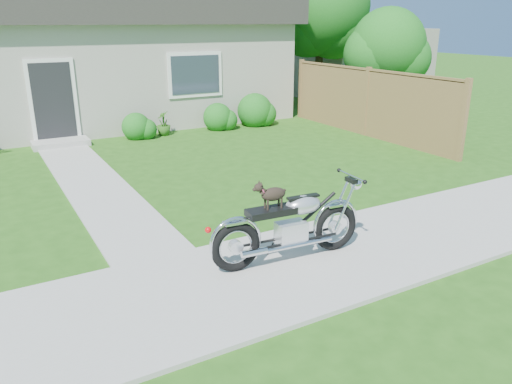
# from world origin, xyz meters

# --- Properties ---
(ground) EXTENTS (80.00, 80.00, 0.00)m
(ground) POSITION_xyz_m (0.00, 0.00, 0.00)
(ground) COLOR #235114
(ground) RESTS_ON ground
(sidewalk) EXTENTS (24.00, 2.20, 0.04)m
(sidewalk) POSITION_xyz_m (0.00, 0.00, 0.02)
(sidewalk) COLOR #9E9B93
(sidewalk) RESTS_ON ground
(walkway) EXTENTS (1.20, 8.00, 0.03)m
(walkway) POSITION_xyz_m (-1.50, 5.00, 0.01)
(walkway) COLOR #9E9B93
(walkway) RESTS_ON ground
(house) EXTENTS (12.60, 7.03, 4.50)m
(house) POSITION_xyz_m (-0.00, 11.99, 2.16)
(house) COLOR #B5AEA3
(house) RESTS_ON ground
(fence) EXTENTS (0.12, 6.62, 1.90)m
(fence) POSITION_xyz_m (6.30, 5.75, 0.94)
(fence) COLOR #956743
(fence) RESTS_ON ground
(tree_near) EXTENTS (2.40, 2.30, 3.53)m
(tree_near) POSITION_xyz_m (8.29, 6.97, 2.26)
(tree_near) COLOR #3D2B1C
(tree_near) RESTS_ON ground
(tree_far) EXTENTS (3.49, 3.49, 5.36)m
(tree_far) POSITION_xyz_m (8.27, 10.48, 3.44)
(tree_far) COLOR #3D2B1C
(tree_far) RESTS_ON ground
(shrub_row) EXTENTS (10.50, 1.08, 1.08)m
(shrub_row) POSITION_xyz_m (-0.23, 8.50, 0.41)
(shrub_row) COLOR #1B6019
(shrub_row) RESTS_ON ground
(potted_plant_right) EXTENTS (0.46, 0.46, 0.69)m
(potted_plant_right) POSITION_xyz_m (1.29, 8.55, 0.35)
(potted_plant_right) COLOR #2A5C19
(potted_plant_right) RESTS_ON ground
(motorcycle_with_dog) EXTENTS (2.22, 0.60, 1.14)m
(motorcycle_with_dog) POSITION_xyz_m (0.07, 0.14, 0.54)
(motorcycle_with_dog) COLOR black
(motorcycle_with_dog) RESTS_ON sidewalk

